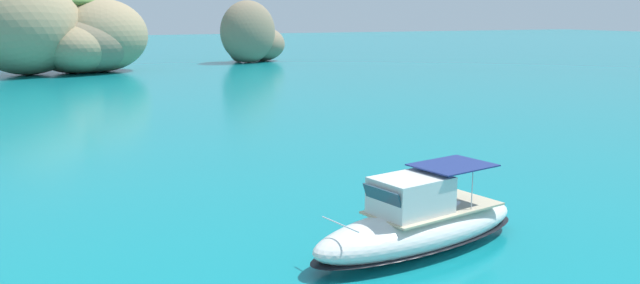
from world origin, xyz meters
name	(u,v)px	position (x,y,z in m)	size (l,w,h in m)	color
islet_large	(65,34)	(-3.69, 73.18, 4.46)	(23.01, 16.00, 10.73)	#9E8966
islet_small	(251,36)	(21.00, 80.25, 3.61)	(12.02, 10.87, 8.48)	#84755B
motorboat_white	(419,225)	(1.41, 8.48, 0.76)	(7.89, 3.67, 2.38)	white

